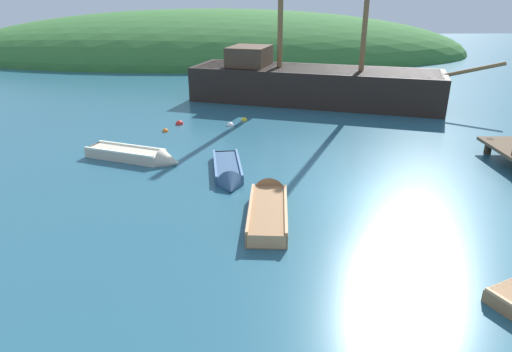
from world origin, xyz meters
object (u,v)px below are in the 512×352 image
buoy_yellow (244,120)px  buoy_orange (165,131)px  rowboat_outer_right (268,207)px  rowboat_portside (138,157)px  sailing_ship (312,89)px  buoy_white (230,126)px  buoy_red (180,124)px  rowboat_center (228,174)px

buoy_yellow → buoy_orange: 4.10m
rowboat_outer_right → rowboat_portside: 6.58m
sailing_ship → rowboat_portside: sailing_ship is taller
buoy_white → rowboat_outer_right: bearing=-81.3°
buoy_yellow → buoy_white: bearing=-124.2°
rowboat_outer_right → buoy_white: rowboat_outer_right is taller
buoy_yellow → buoy_red: size_ratio=0.80×
rowboat_portside → buoy_yellow: rowboat_portside is taller
sailing_ship → buoy_yellow: (-3.94, -4.01, -0.74)m
rowboat_outer_right → sailing_ship: bearing=-8.6°
rowboat_portside → buoy_white: (3.41, 4.73, -0.13)m
rowboat_portside → buoy_red: rowboat_portside is taller
rowboat_center → rowboat_outer_right: bearing=19.2°
buoy_yellow → rowboat_outer_right: bearing=-85.8°
buoy_orange → rowboat_center: bearing=-60.7°
buoy_red → rowboat_outer_right: bearing=-67.8°
sailing_ship → rowboat_center: 12.28m
rowboat_center → buoy_red: bearing=-164.3°
rowboat_center → buoy_yellow: size_ratio=11.60×
rowboat_outer_right → buoy_orange: bearing=31.9°
sailing_ship → buoy_white: sailing_ship is taller
rowboat_outer_right → buoy_white: bearing=12.7°
rowboat_center → buoy_white: rowboat_center is taller
rowboat_outer_right → rowboat_center: bearing=28.7°
sailing_ship → rowboat_outer_right: size_ratio=4.22×
rowboat_center → rowboat_outer_right: rowboat_outer_right is taller
rowboat_center → rowboat_portside: 3.92m
sailing_ship → buoy_yellow: size_ratio=53.74×
buoy_red → rowboat_center: bearing=-68.8°
rowboat_portside → rowboat_outer_right: bearing=-20.9°
rowboat_portside → buoy_orange: size_ratio=13.86×
buoy_yellow → buoy_white: 1.18m
buoy_white → buoy_red: 2.51m
rowboat_portside → buoy_orange: bearing=105.8°
rowboat_center → buoy_orange: size_ratio=12.51×
buoy_yellow → buoy_orange: (-3.64, -1.88, 0.00)m
rowboat_outer_right → rowboat_portside: rowboat_outer_right is taller
rowboat_center → rowboat_portside: size_ratio=0.90×
buoy_white → buoy_yellow: bearing=55.8°
buoy_yellow → rowboat_portside: bearing=-125.5°
rowboat_outer_right → buoy_white: size_ratio=11.59×
rowboat_center → rowboat_portside: bearing=-121.3°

